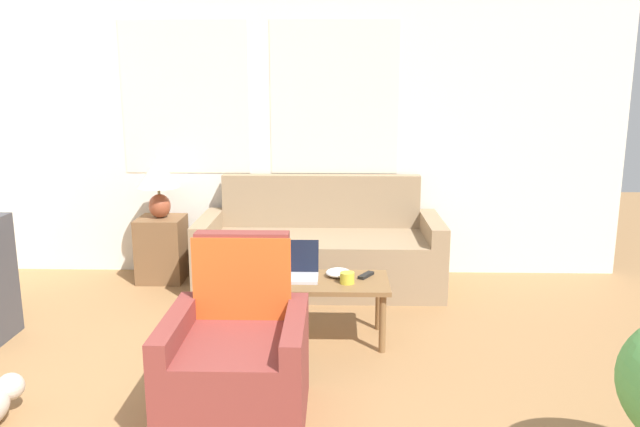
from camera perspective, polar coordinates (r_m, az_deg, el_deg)
wall_back at (r=5.49m, az=-4.68°, el=7.97°), size 6.14×0.06×2.60m
couch at (r=5.22m, az=0.01°, el=-3.68°), size 1.98×0.81×0.90m
armchair at (r=3.31m, az=-7.53°, el=-13.51°), size 0.70×0.72×0.91m
side_table at (r=5.55m, az=-14.24°, el=-3.15°), size 0.38×0.38×0.55m
table_lamp at (r=5.42m, az=-14.57°, el=3.11°), size 0.35×0.35×0.51m
coffee_table at (r=4.13m, az=0.01°, el=-6.83°), size 0.90×0.47×0.42m
laptop at (r=4.16m, az=-2.20°, el=-5.14°), size 0.29×0.28×0.23m
cup_navy at (r=4.04m, az=2.50°, el=-5.90°), size 0.09×0.09×0.07m
snack_bowl at (r=4.18m, az=1.69°, el=-5.43°), size 0.17×0.17×0.05m
tv_remote at (r=4.19m, az=4.23°, el=-5.65°), size 0.12×0.15×0.02m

